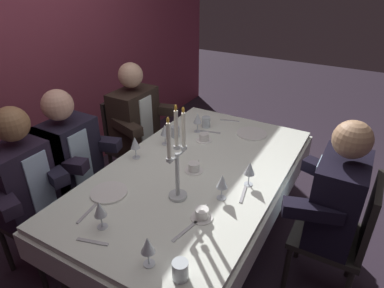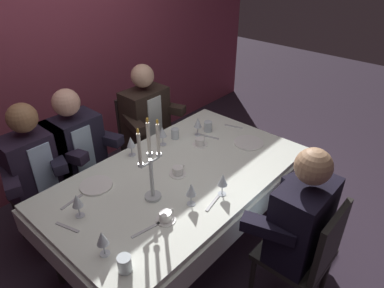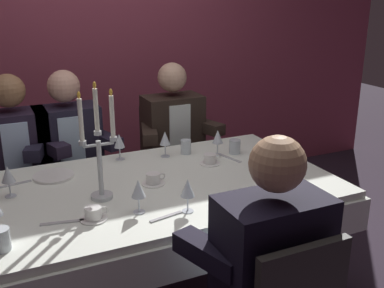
{
  "view_description": "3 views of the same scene",
  "coord_description": "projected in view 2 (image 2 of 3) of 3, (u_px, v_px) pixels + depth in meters",
  "views": [
    {
      "loc": [
        -1.65,
        -0.91,
        1.97
      ],
      "look_at": [
        0.11,
        0.09,
        0.86
      ],
      "focal_mm": 31.24,
      "sensor_mm": 36.0,
      "label": 1
    },
    {
      "loc": [
        -1.45,
        -1.4,
        2.21
      ],
      "look_at": [
        0.2,
        0.05,
        0.87
      ],
      "focal_mm": 32.24,
      "sensor_mm": 36.0,
      "label": 2
    },
    {
      "loc": [
        -0.79,
        -2.15,
        1.73
      ],
      "look_at": [
        0.25,
        0.09,
        0.9
      ],
      "focal_mm": 43.25,
      "sensor_mm": 36.0,
      "label": 3
    }
  ],
  "objects": [
    {
      "name": "water_tumbler_1",
      "position": [
        208.0,
        126.0,
        3.0
      ],
      "size": [
        0.07,
        0.07,
        0.09
      ],
      "primitive_type": "cylinder",
      "color": "silver",
      "rests_on": "dining_table"
    },
    {
      "name": "fork_2",
      "position": [
        213.0,
        203.0,
        2.21
      ],
      "size": [
        0.17,
        0.05,
        0.01
      ],
      "primitive_type": "cube",
      "rotation": [
        0.0,
        0.0,
        0.2
      ],
      "color": "#B7B7BC",
      "rests_on": "dining_table"
    },
    {
      "name": "seated_diner_0",
      "position": [
        35.0,
        165.0,
        2.58
      ],
      "size": [
        0.63,
        0.48,
        1.24
      ],
      "color": "#262321",
      "rests_on": "ground_plane"
    },
    {
      "name": "seated_diner_1",
      "position": [
        75.0,
        147.0,
        2.8
      ],
      "size": [
        0.63,
        0.48,
        1.24
      ],
      "color": "#262321",
      "rests_on": "ground_plane"
    },
    {
      "name": "dining_table",
      "position": [
        180.0,
        186.0,
        2.55
      ],
      "size": [
        1.94,
        1.14,
        0.74
      ],
      "color": "white",
      "rests_on": "ground_plane"
    },
    {
      "name": "spoon_1",
      "position": [
        209.0,
        137.0,
        2.93
      ],
      "size": [
        0.06,
        0.17,
        0.01
      ],
      "primitive_type": "cube",
      "rotation": [
        0.0,
        0.0,
        1.84
      ],
      "color": "#B7B7BC",
      "rests_on": "dining_table"
    },
    {
      "name": "water_tumbler_0",
      "position": [
        175.0,
        134.0,
        2.89
      ],
      "size": [
        0.07,
        0.07,
        0.09
      ],
      "primitive_type": "cylinder",
      "color": "silver",
      "rests_on": "dining_table"
    },
    {
      "name": "back_wall",
      "position": [
        44.0,
        47.0,
        3.11
      ],
      "size": [
        6.0,
        0.12,
        2.7
      ],
      "primitive_type": "cube",
      "color": "#933C50",
      "rests_on": "ground_plane"
    },
    {
      "name": "wine_glass_2",
      "position": [
        162.0,
        132.0,
        2.77
      ],
      "size": [
        0.07,
        0.07,
        0.16
      ],
      "color": "silver",
      "rests_on": "dining_table"
    },
    {
      "name": "fork_3",
      "position": [
        234.0,
        126.0,
        3.09
      ],
      "size": [
        0.07,
        0.17,
        0.01
      ],
      "primitive_type": "cube",
      "rotation": [
        0.0,
        0.0,
        1.87
      ],
      "color": "#B7B7BC",
      "rests_on": "dining_table"
    },
    {
      "name": "seated_diner_3",
      "position": [
        145.0,
        116.0,
        3.29
      ],
      "size": [
        0.63,
        0.48,
        1.24
      ],
      "color": "#262321",
      "rests_on": "ground_plane"
    },
    {
      "name": "coffee_cup_2",
      "position": [
        166.0,
        217.0,
        2.07
      ],
      "size": [
        0.13,
        0.12,
        0.06
      ],
      "color": "white",
      "rests_on": "dining_table"
    },
    {
      "name": "coffee_cup_0",
      "position": [
        178.0,
        171.0,
        2.46
      ],
      "size": [
        0.13,
        0.12,
        0.06
      ],
      "color": "white",
      "rests_on": "dining_table"
    },
    {
      "name": "wine_glass_0",
      "position": [
        131.0,
        142.0,
        2.63
      ],
      "size": [
        0.07,
        0.07,
        0.16
      ],
      "color": "silver",
      "rests_on": "dining_table"
    },
    {
      "name": "wine_glass_1",
      "position": [
        77.0,
        201.0,
        2.05
      ],
      "size": [
        0.07,
        0.07,
        0.16
      ],
      "color": "silver",
      "rests_on": "dining_table"
    },
    {
      "name": "fork_0",
      "position": [
        67.0,
        227.0,
        2.02
      ],
      "size": [
        0.06,
        0.17,
        0.01
      ],
      "primitive_type": "cube",
      "rotation": [
        0.0,
        0.0,
        1.85
      ],
      "color": "#B7B7BC",
      "rests_on": "dining_table"
    },
    {
      "name": "knife_5",
      "position": [
        146.0,
        230.0,
        2.0
      ],
      "size": [
        0.19,
        0.05,
        0.01
      ],
      "primitive_type": "cube",
      "rotation": [
        0.0,
        0.0,
        -0.19
      ],
      "color": "#B7B7BC",
      "rests_on": "dining_table"
    },
    {
      "name": "dinner_plate_0",
      "position": [
        249.0,
        143.0,
        2.84
      ],
      "size": [
        0.24,
        0.24,
        0.01
      ],
      "primitive_type": "cylinder",
      "color": "white",
      "rests_on": "dining_table"
    },
    {
      "name": "dinner_plate_1",
      "position": [
        96.0,
        185.0,
        2.36
      ],
      "size": [
        0.22,
        0.22,
        0.01
      ],
      "primitive_type": "cylinder",
      "color": "white",
      "rests_on": "dining_table"
    },
    {
      "name": "wine_glass_4",
      "position": [
        198.0,
        123.0,
        2.9
      ],
      "size": [
        0.07,
        0.07,
        0.16
      ],
      "color": "silver",
      "rests_on": "dining_table"
    },
    {
      "name": "ground_plane",
      "position": [
        181.0,
        245.0,
        2.87
      ],
      "size": [
        12.0,
        12.0,
        0.0
      ],
      "primitive_type": "plane",
      "color": "#322634"
    },
    {
      "name": "wine_glass_3",
      "position": [
        223.0,
        180.0,
        2.23
      ],
      "size": [
        0.07,
        0.07,
        0.16
      ],
      "color": "silver",
      "rests_on": "dining_table"
    },
    {
      "name": "water_tumbler_2",
      "position": [
        125.0,
        264.0,
        1.75
      ],
      "size": [
        0.07,
        0.07,
        0.09
      ],
      "primitive_type": "cylinder",
      "color": "silver",
      "rests_on": "dining_table"
    },
    {
      "name": "wine_glass_5",
      "position": [
        102.0,
        239.0,
        1.8
      ],
      "size": [
        0.07,
        0.07,
        0.16
      ],
      "color": "silver",
      "rests_on": "dining_table"
    },
    {
      "name": "coffee_cup_1",
      "position": [
        200.0,
        142.0,
        2.81
      ],
      "size": [
        0.13,
        0.12,
        0.06
      ],
      "color": "white",
      "rests_on": "dining_table"
    },
    {
      "name": "wine_glass_6",
      "position": [
        191.0,
        190.0,
        2.14
      ],
      "size": [
        0.07,
        0.07,
        0.16
      ],
      "color": "silver",
      "rests_on": "dining_table"
    },
    {
      "name": "seated_diner_2",
      "position": [
        302.0,
        221.0,
        2.08
      ],
      "size": [
        0.63,
        0.48,
        1.24
      ],
      "color": "#262321",
      "rests_on": "ground_plane"
    },
    {
      "name": "fork_4",
      "position": [
        72.0,
        202.0,
        2.22
      ],
      "size": [
        0.17,
        0.04,
        0.01
      ],
      "primitive_type": "cube",
      "rotation": [
        0.0,
        0.0,
        0.16
      ],
      "color": "#B7B7BC",
      "rests_on": "dining_table"
    },
    {
      "name": "candelabra",
      "position": [
        151.0,
        167.0,
        2.13
      ],
      "size": [
        0.19,
        0.11,
        0.59
      ],
      "color": "silver",
      "rests_on": "dining_table"
    }
  ]
}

